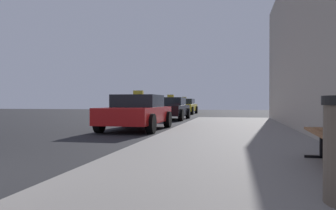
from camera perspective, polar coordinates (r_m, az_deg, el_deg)
The scene contains 3 objects.
car_red at distance 12.15m, azimuth -5.31°, elevation -1.19°, with size 1.97×4.15×1.43m.
car_black at distance 19.09m, azimuth 0.35°, elevation -0.56°, with size 1.93×4.17×1.43m.
car_yellow at distance 27.81m, azimuth 2.72°, elevation -0.21°, with size 1.99×4.49×1.43m.
Camera 1 is at (4.03, -2.84, 1.01)m, focal length 35.66 mm.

